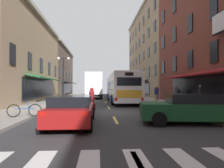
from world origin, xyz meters
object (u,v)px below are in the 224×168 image
(pedestrian_mid, at_px, (200,96))
(sedan_near, at_px, (72,110))
(pedestrian_rear, at_px, (158,93))
(motorcycle_rider, at_px, (92,102))
(pedestrian_near, at_px, (177,94))
(sedan_mid, at_px, (193,108))
(sedan_far, at_px, (94,92))
(transit_bus, at_px, (121,88))
(bicycle_near, at_px, (24,110))
(bicycle_mid, at_px, (55,100))
(box_truck, at_px, (94,85))
(pedestrian_far, at_px, (156,94))
(street_lamp_twin, at_px, (63,77))

(pedestrian_mid, bearing_deg, sedan_near, 100.70)
(pedestrian_mid, bearing_deg, pedestrian_rear, -21.54)
(sedan_near, xyz_separation_m, motorcycle_rider, (0.74, 4.53, 0.04))
(sedan_near, distance_m, pedestrian_near, 13.39)
(sedan_mid, height_order, sedan_far, sedan_mid)
(sedan_far, distance_m, motorcycle_rider, 28.39)
(pedestrian_rear, bearing_deg, pedestrian_mid, 87.04)
(transit_bus, height_order, sedan_near, transit_bus)
(bicycle_near, xyz_separation_m, pedestrian_mid, (11.38, 3.72, 0.54))
(pedestrian_near, bearing_deg, pedestrian_rear, -28.04)
(transit_bus, xyz_separation_m, pedestrian_mid, (4.95, -8.33, -0.62))
(motorcycle_rider, relative_size, pedestrian_near, 1.24)
(bicycle_mid, xyz_separation_m, pedestrian_rear, (11.51, 6.22, 0.53))
(box_truck, relative_size, pedestrian_mid, 3.94)
(sedan_mid, xyz_separation_m, bicycle_mid, (-8.32, 10.28, -0.21))
(bicycle_near, relative_size, pedestrian_far, 1.02)
(bicycle_mid, relative_size, pedestrian_far, 1.01)
(transit_bus, height_order, pedestrian_far, transit_bus)
(sedan_near, bearing_deg, pedestrian_near, 49.32)
(pedestrian_near, relative_size, pedestrian_far, 1.00)
(bicycle_near, height_order, bicycle_mid, same)
(sedan_mid, bearing_deg, bicycle_near, 167.52)
(sedan_mid, distance_m, sedan_far, 33.33)
(pedestrian_mid, relative_size, street_lamp_twin, 0.35)
(transit_bus, xyz_separation_m, bicycle_near, (-6.43, -12.05, -1.15))
(sedan_mid, bearing_deg, transit_bus, 97.19)
(pedestrian_far, bearing_deg, pedestrian_near, -34.21)
(sedan_near, distance_m, street_lamp_twin, 14.70)
(pedestrian_rear, bearing_deg, sedan_mid, 76.04)
(transit_bus, distance_m, pedestrian_rear, 5.63)
(bicycle_near, height_order, pedestrian_rear, pedestrian_rear)
(motorcycle_rider, height_order, street_lamp_twin, street_lamp_twin)
(transit_bus, bearing_deg, sedan_far, 99.82)
(sedan_near, bearing_deg, motorcycle_rider, 80.67)
(motorcycle_rider, relative_size, pedestrian_far, 1.24)
(transit_bus, distance_m, pedestrian_far, 3.91)
(box_truck, height_order, pedestrian_mid, box_truck)
(sedan_mid, distance_m, motorcycle_rider, 6.59)
(sedan_near, height_order, street_lamp_twin, street_lamp_twin)
(bicycle_mid, bearing_deg, sedan_far, 81.80)
(box_truck, height_order, street_lamp_twin, street_lamp_twin)
(pedestrian_near, distance_m, pedestrian_rear, 6.32)
(pedestrian_rear, bearing_deg, pedestrian_near, 87.26)
(bicycle_near, xyz_separation_m, pedestrian_near, (11.40, 8.37, 0.52))
(pedestrian_rear, bearing_deg, pedestrian_far, 68.47)
(pedestrian_near, xyz_separation_m, street_lamp_twin, (-11.46, 4.12, 1.87))
(sedan_near, bearing_deg, transit_bus, 74.81)
(pedestrian_rear, bearing_deg, sedan_far, -66.39)
(sedan_far, xyz_separation_m, street_lamp_twin, (-3.18, -18.64, 2.19))
(sedan_near, xyz_separation_m, sedan_far, (0.45, 32.91, 0.03))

